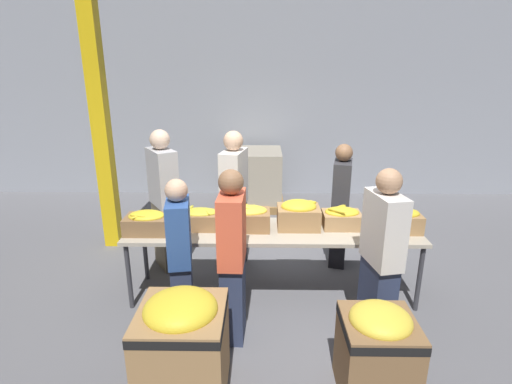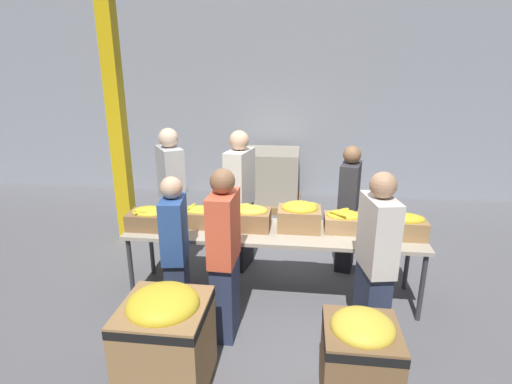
{
  "view_description": "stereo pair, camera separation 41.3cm",
  "coord_description": "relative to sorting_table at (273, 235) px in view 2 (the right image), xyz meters",
  "views": [
    {
      "loc": [
        -0.12,
        -3.98,
        2.49
      ],
      "look_at": [
        -0.19,
        -0.01,
        1.21
      ],
      "focal_mm": 28.0,
      "sensor_mm": 36.0,
      "label": 1
    },
    {
      "loc": [
        0.29,
        -3.95,
        2.49
      ],
      "look_at": [
        -0.19,
        -0.01,
        1.21
      ],
      "focal_mm": 28.0,
      "sensor_mm": 36.0,
      "label": 2
    }
  ],
  "objects": [
    {
      "name": "volunteer_4",
      "position": [
        0.95,
        -0.74,
        0.09
      ],
      "size": [
        0.3,
        0.48,
        1.66
      ],
      "rotation": [
        0.0,
        0.0,
        1.76
      ],
      "color": "#2D3856",
      "rests_on": "ground_plane"
    },
    {
      "name": "wall_back",
      "position": [
        0.0,
        3.74,
        1.27
      ],
      "size": [
        16.0,
        0.08,
        4.0
      ],
      "color": "#9399A3",
      "rests_on": "ground_plane"
    },
    {
      "name": "volunteer_3",
      "position": [
        -0.88,
        -0.63,
        0.03
      ],
      "size": [
        0.27,
        0.44,
        1.53
      ],
      "rotation": [
        0.0,
        0.0,
        1.73
      ],
      "color": "#2D3856",
      "rests_on": "ground_plane"
    },
    {
      "name": "banana_box_1",
      "position": [
        -0.8,
        0.04,
        0.16
      ],
      "size": [
        0.46,
        0.29,
        0.24
      ],
      "color": "olive",
      "rests_on": "sorting_table"
    },
    {
      "name": "donation_bin_0",
      "position": [
        -0.72,
        -1.44,
        -0.27
      ],
      "size": [
        0.66,
        0.66,
        0.87
      ],
      "color": "#A37A4C",
      "rests_on": "ground_plane"
    },
    {
      "name": "donation_bin_1",
      "position": [
        0.76,
        -1.44,
        -0.32
      ],
      "size": [
        0.55,
        0.55,
        0.77
      ],
      "color": "olive",
      "rests_on": "ground_plane"
    },
    {
      "name": "banana_box_0",
      "position": [
        -1.34,
        -0.09,
        0.17
      ],
      "size": [
        0.45,
        0.31,
        0.24
      ],
      "color": "olive",
      "rests_on": "sorting_table"
    },
    {
      "name": "volunteer_0",
      "position": [
        0.86,
        0.75,
        0.05
      ],
      "size": [
        0.3,
        0.46,
        1.58
      ],
      "rotation": [
        0.0,
        0.0,
        -1.8
      ],
      "color": "black",
      "rests_on": "ground_plane"
    },
    {
      "name": "sorting_table",
      "position": [
        0.0,
        0.0,
        0.0
      ],
      "size": [
        3.14,
        0.72,
        0.78
      ],
      "color": "#B2A893",
      "rests_on": "ground_plane"
    },
    {
      "name": "volunteer_2",
      "position": [
        -0.46,
        0.64,
        0.14
      ],
      "size": [
        0.33,
        0.51,
        1.75
      ],
      "rotation": [
        0.0,
        0.0,
        -1.79
      ],
      "color": "black",
      "rests_on": "ground_plane"
    },
    {
      "name": "ground_plane",
      "position": [
        0.0,
        0.0,
        -0.73
      ],
      "size": [
        30.0,
        30.0,
        0.0
      ],
      "primitive_type": "plane",
      "color": "slate"
    },
    {
      "name": "support_pillar",
      "position": [
        -2.26,
        1.29,
        1.27
      ],
      "size": [
        0.2,
        0.2,
        4.0
      ],
      "color": "yellow",
      "rests_on": "ground_plane"
    },
    {
      "name": "volunteer_5",
      "position": [
        -1.32,
        0.64,
        0.14
      ],
      "size": [
        0.46,
        0.52,
        1.76
      ],
      "rotation": [
        0.0,
        0.0,
        -0.99
      ],
      "color": "#6B604C",
      "rests_on": "ground_plane"
    },
    {
      "name": "banana_box_3",
      "position": [
        0.27,
        0.07,
        0.21
      ],
      "size": [
        0.46,
        0.34,
        0.31
      ],
      "color": "#A37A4C",
      "rests_on": "sorting_table"
    },
    {
      "name": "volunteer_1",
      "position": [
        -0.39,
        -0.73,
        0.08
      ],
      "size": [
        0.23,
        0.45,
        1.64
      ],
      "rotation": [
        0.0,
        0.0,
        1.54
      ],
      "color": "#2D3856",
      "rests_on": "ground_plane"
    },
    {
      "name": "banana_box_2",
      "position": [
        -0.26,
        0.03,
        0.18
      ],
      "size": [
        0.45,
        0.32,
        0.28
      ],
      "color": "olive",
      "rests_on": "sorting_table"
    },
    {
      "name": "banana_box_5",
      "position": [
        1.33,
        -0.02,
        0.18
      ],
      "size": [
        0.47,
        0.29,
        0.27
      ],
      "color": "#A37A4C",
      "rests_on": "sorting_table"
    },
    {
      "name": "banana_box_4",
      "position": [
        0.75,
        0.09,
        0.16
      ],
      "size": [
        0.41,
        0.32,
        0.25
      ],
      "color": "tan",
      "rests_on": "sorting_table"
    },
    {
      "name": "pallet_stack_0",
      "position": [
        -0.28,
        3.01,
        -0.23
      ],
      "size": [
        1.07,
        1.07,
        1.02
      ],
      "color": "olive",
      "rests_on": "ground_plane"
    }
  ]
}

